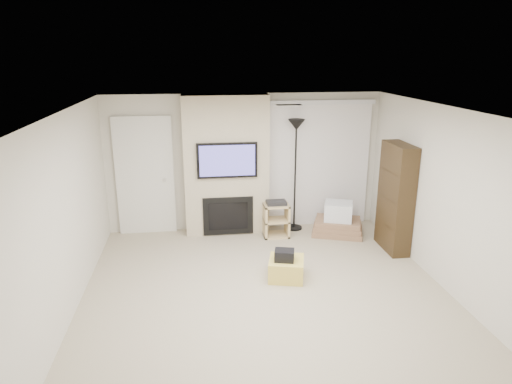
{
  "coord_description": "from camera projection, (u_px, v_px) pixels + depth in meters",
  "views": [
    {
      "loc": [
        -0.9,
        -5.37,
        3.17
      ],
      "look_at": [
        0.0,
        1.2,
        1.15
      ],
      "focal_mm": 32.0,
      "sensor_mm": 36.0,
      "label": 1
    }
  ],
  "objects": [
    {
      "name": "hvac_vent",
      "position": [
        289.0,
        105.0,
        6.22
      ],
      "size": [
        0.35,
        0.18,
        0.01
      ],
      "primitive_type": "cube",
      "color": "silver",
      "rests_on": "ceiling"
    },
    {
      "name": "ottoman",
      "position": [
        286.0,
        269.0,
        6.68
      ],
      "size": [
        0.61,
        0.61,
        0.3
      ],
      "primitive_type": "cube",
      "rotation": [
        0.0,
        0.0,
        -0.25
      ],
      "color": "#DDC350",
      "rests_on": "floor"
    },
    {
      "name": "floor",
      "position": [
        268.0,
        299.0,
        6.14
      ],
      "size": [
        5.0,
        5.5,
        0.0
      ],
      "primitive_type": "cube",
      "color": "tan",
      "rests_on": "ground"
    },
    {
      "name": "box_stack",
      "position": [
        338.0,
        222.0,
        8.32
      ],
      "size": [
        1.06,
        0.93,
        0.59
      ],
      "color": "#8F684C",
      "rests_on": "floor"
    },
    {
      "name": "wall_right",
      "position": [
        453.0,
        203.0,
        6.1
      ],
      "size": [
        0.0,
        5.5,
        2.5
      ],
      "primitive_type": "cube",
      "rotation": [
        1.57,
        0.0,
        1.57
      ],
      "color": "beige",
      "rests_on": "ground"
    },
    {
      "name": "black_bag",
      "position": [
        284.0,
        255.0,
        6.58
      ],
      "size": [
        0.33,
        0.28,
        0.16
      ],
      "primitive_type": "cube",
      "rotation": [
        0.0,
        0.0,
        -0.25
      ],
      "color": "black",
      "rests_on": "ottoman"
    },
    {
      "name": "floor_lamp",
      "position": [
        296.0,
        144.0,
        8.15
      ],
      "size": [
        0.31,
        0.31,
        2.06
      ],
      "color": "black",
      "rests_on": "floor"
    },
    {
      "name": "ceiling",
      "position": [
        270.0,
        113.0,
        5.41
      ],
      "size": [
        5.0,
        5.5,
        0.0
      ],
      "primitive_type": "cube",
      "color": "white",
      "rests_on": "wall_back"
    },
    {
      "name": "entry_door",
      "position": [
        145.0,
        177.0,
        8.16
      ],
      "size": [
        1.02,
        0.11,
        2.14
      ],
      "color": "silver",
      "rests_on": "floor"
    },
    {
      "name": "vertical_blinds",
      "position": [
        319.0,
        160.0,
        8.5
      ],
      "size": [
        1.98,
        0.1,
        2.37
      ],
      "color": "silver",
      "rests_on": "floor"
    },
    {
      "name": "bookshelf",
      "position": [
        396.0,
        198.0,
        7.48
      ],
      "size": [
        0.3,
        0.8,
        1.8
      ],
      "color": "black",
      "rests_on": "floor"
    },
    {
      "name": "wall_left",
      "position": [
        63.0,
        221.0,
        5.45
      ],
      "size": [
        0.0,
        5.5,
        2.5
      ],
      "primitive_type": "cube",
      "rotation": [
        1.57,
        0.0,
        1.57
      ],
      "color": "beige",
      "rests_on": "ground"
    },
    {
      "name": "wall_back",
      "position": [
        245.0,
        162.0,
        8.38
      ],
      "size": [
        5.0,
        0.0,
        2.5
      ],
      "primitive_type": "cube",
      "rotation": [
        1.57,
        0.0,
        0.0
      ],
      "color": "beige",
      "rests_on": "ground"
    },
    {
      "name": "wall_front",
      "position": [
        333.0,
        343.0,
        3.16
      ],
      "size": [
        5.0,
        0.0,
        2.5
      ],
      "primitive_type": "cube",
      "rotation": [
        1.57,
        0.0,
        0.0
      ],
      "color": "beige",
      "rests_on": "ground"
    },
    {
      "name": "av_stand",
      "position": [
        276.0,
        218.0,
        8.18
      ],
      "size": [
        0.45,
        0.38,
        0.66
      ],
      "color": "#D6B97F",
      "rests_on": "floor"
    },
    {
      "name": "fireplace_wall",
      "position": [
        226.0,
        167.0,
        8.14
      ],
      "size": [
        1.5,
        0.47,
        2.5
      ],
      "color": "#BFAF90",
      "rests_on": "floor"
    }
  ]
}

